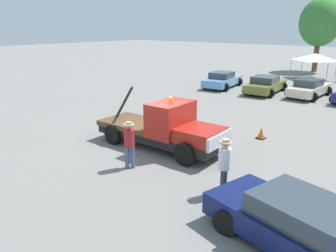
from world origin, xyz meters
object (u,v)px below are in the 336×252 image
(person_at_hood, at_px, (129,141))
(parked_car_skyblue, at_px, (222,80))
(parked_car_cream, at_px, (309,88))
(traffic_cone, at_px, (261,133))
(parked_car_olive, at_px, (265,85))
(tow_truck, at_px, (166,129))
(person_near_truck, at_px, (225,162))
(tree_left, at_px, (320,22))
(foreground_car, at_px, (310,231))
(canopy_tent_white, at_px, (315,57))

(person_at_hood, relative_size, parked_car_skyblue, 0.37)
(parked_car_cream, height_order, traffic_cone, parked_car_cream)
(parked_car_skyblue, height_order, parked_car_cream, same)
(person_at_hood, xyz_separation_m, parked_car_olive, (-2.02, 16.69, -0.40))
(tow_truck, height_order, parked_car_olive, tow_truck)
(tow_truck, height_order, person_near_truck, tow_truck)
(tree_left, distance_m, traffic_cone, 27.16)
(foreground_car, height_order, canopy_tent_white, canopy_tent_white)
(parked_car_cream, bearing_deg, parked_car_olive, 103.70)
(parked_car_skyblue, bearing_deg, tree_left, -18.47)
(canopy_tent_white, bearing_deg, person_at_hood, -87.04)
(person_at_hood, bearing_deg, parked_car_cream, 133.96)
(foreground_car, height_order, parked_car_skyblue, same)
(parked_car_cream, height_order, canopy_tent_white, canopy_tent_white)
(tow_truck, distance_m, parked_car_skyblue, 15.32)
(parked_car_cream, xyz_separation_m, traffic_cone, (1.27, -11.09, -0.39))
(parked_car_cream, bearing_deg, tow_truck, 177.52)
(foreground_car, distance_m, parked_car_cream, 18.96)
(person_near_truck, relative_size, tree_left, 0.23)
(tree_left, bearing_deg, parked_car_skyblue, -100.62)
(foreground_car, relative_size, parked_car_cream, 1.19)
(tow_truck, height_order, traffic_cone, tow_truck)
(tree_left, bearing_deg, tow_truck, -84.99)
(parked_car_cream, bearing_deg, canopy_tent_white, 17.34)
(person_at_hood, xyz_separation_m, canopy_tent_white, (-1.38, 26.72, 1.07))
(traffic_cone, bearing_deg, parked_car_skyblue, 128.20)
(parked_car_olive, relative_size, traffic_cone, 9.09)
(foreground_car, distance_m, person_near_truck, 3.27)
(person_at_hood, bearing_deg, traffic_cone, 116.75)
(foreground_car, xyz_separation_m, traffic_cone, (-4.28, 7.04, -0.40))
(parked_car_olive, height_order, tree_left, tree_left)
(traffic_cone, bearing_deg, foreground_car, -58.68)
(parked_car_skyblue, distance_m, traffic_cone, 13.25)
(foreground_car, bearing_deg, person_at_hood, -173.72)
(parked_car_olive, bearing_deg, foreground_car, -158.52)
(foreground_car, xyz_separation_m, parked_car_cream, (-5.55, 18.13, -0.00))
(parked_car_skyblue, bearing_deg, traffic_cone, -149.65)
(parked_car_olive, xyz_separation_m, traffic_cone, (4.39, -10.48, -0.40))
(parked_car_skyblue, xyz_separation_m, parked_car_cream, (6.92, 0.68, -0.00))
(parked_car_skyblue, bearing_deg, foreground_car, -152.28)
(tow_truck, height_order, tree_left, tree_left)
(foreground_car, height_order, tree_left, tree_left)
(canopy_tent_white, xyz_separation_m, traffic_cone, (3.74, -20.51, -1.86))
(person_at_hood, xyz_separation_m, traffic_cone, (2.36, 6.21, -0.80))
(person_at_hood, height_order, parked_car_skyblue, person_at_hood)
(person_at_hood, distance_m, traffic_cone, 6.69)
(tow_truck, height_order, parked_car_skyblue, tow_truck)
(foreground_car, relative_size, person_at_hood, 3.06)
(traffic_cone, bearing_deg, tow_truck, -124.05)
(person_near_truck, height_order, parked_car_olive, person_near_truck)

